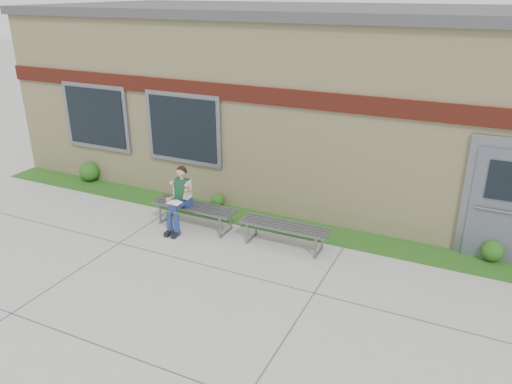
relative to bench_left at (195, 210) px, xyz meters
The scene contains 9 objects.
ground 2.74m from the bench_left, 40.91° to the right, with size 80.00×80.00×0.00m, color #9E9E99.
grass_strip 2.24m from the bench_left, 21.83° to the left, with size 16.00×0.80×0.02m, color #224813.
school_building 4.99m from the bench_left, 64.02° to the left, with size 16.20×6.22×4.20m.
bench_left is the anchor object (origin of this frame).
bench_right 2.00m from the bench_left, ahead, with size 1.73×0.48×0.45m.
girl 0.44m from the bench_left, 137.83° to the right, with size 0.46×0.76×1.31m.
shrub_west 3.96m from the bench_left, 164.29° to the left, with size 0.50×0.50×0.50m, color #224813.
shrub_mid 1.09m from the bench_left, 93.80° to the left, with size 0.29×0.29×0.29m, color #224813.
shrub_east 5.71m from the bench_left, 10.82° to the left, with size 0.40×0.40×0.40m, color #224813.
Camera 1 is at (3.09, -6.12, 4.61)m, focal length 35.00 mm.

